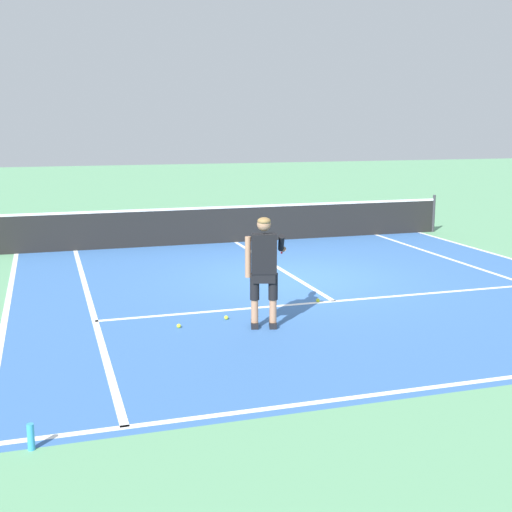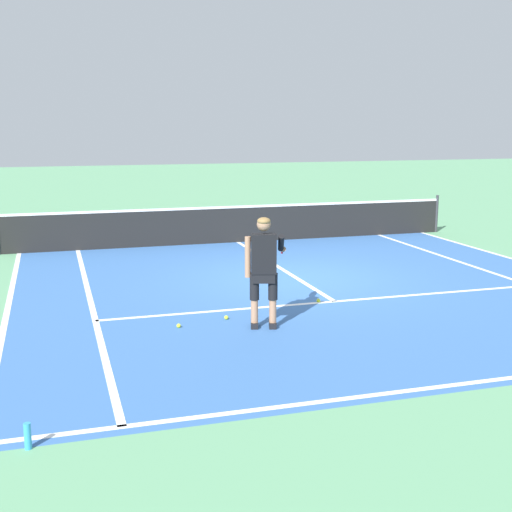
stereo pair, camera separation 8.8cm
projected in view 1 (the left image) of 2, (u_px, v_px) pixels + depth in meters
name	position (u px, v px, depth m)	size (l,w,h in m)	color
ground_plane	(295.00, 278.00, 13.77)	(80.00, 80.00, 0.00)	#609E70
court_inner_surface	(309.00, 286.00, 13.09)	(10.98, 10.82, 0.00)	#3866A8
line_baseline	(469.00, 383.00, 8.20)	(10.98, 0.10, 0.01)	white
line_service	(334.00, 301.00, 11.97)	(8.23, 0.10, 0.01)	white
line_centre_service	(275.00, 266.00, 14.97)	(0.10, 6.40, 0.01)	white
line_singles_left	(90.00, 303.00, 11.88)	(0.10, 10.42, 0.01)	white
line_singles_right	(491.00, 272.00, 14.29)	(0.10, 10.42, 0.01)	white
line_doubles_left	(7.00, 309.00, 11.48)	(0.10, 10.42, 0.01)	white
tennis_net	(236.00, 224.00, 17.87)	(11.96, 0.08, 1.07)	#333338
tennis_player	(264.00, 264.00, 10.26)	(0.87, 1.04, 1.71)	black
tennis_ball_near_feet	(318.00, 300.00, 11.92)	(0.07, 0.07, 0.07)	#CCE02D
tennis_ball_by_baseline	(179.00, 326.00, 10.41)	(0.07, 0.07, 0.07)	#CCE02D
tennis_ball_mid_court	(226.00, 318.00, 10.85)	(0.07, 0.07, 0.07)	#CCE02D
water_bottle	(31.00, 437.00, 6.50)	(0.07, 0.07, 0.26)	#3393D6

